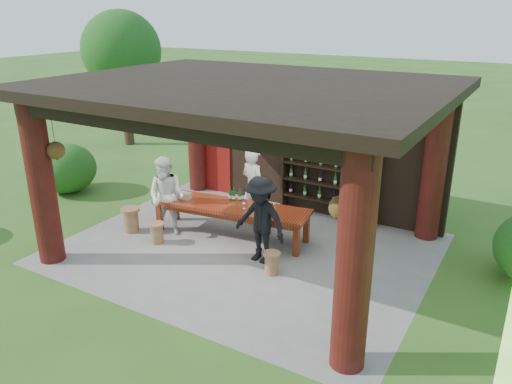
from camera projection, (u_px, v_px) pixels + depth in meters
The scene contains 15 objects.
ground at pixel (246, 248), 10.60m from camera, with size 90.00×90.00×0.00m, color #2D5119.
pavilion at pixel (256, 147), 10.22m from camera, with size 7.50×6.00×3.60m.
wine_shelf at pixel (328, 177), 11.85m from camera, with size 2.34×0.36×2.06m.
tasting_table at pixel (231, 210), 10.95m from camera, with size 3.60×1.37×0.75m.
stool_near_left at pixel (157, 232), 10.78m from camera, with size 0.35×0.35×0.46m.
stool_near_right at pixel (272, 262), 9.52m from camera, with size 0.34×0.34×0.44m.
stool_far_left at pixel (131, 219), 11.33m from camera, with size 0.43×0.43×0.56m.
host at pixel (253, 187), 11.44m from camera, with size 0.68×0.45×1.87m, color white.
guest_woman at pixel (167, 196), 11.03m from camera, with size 0.86×0.67×1.78m, color silver.
guest_man at pixel (260, 220), 9.79m from camera, with size 1.15×0.66×1.78m, color black.
table_bottles at pixel (235, 194), 11.12m from camera, with size 0.29×0.14×0.31m.
table_glasses at pixel (259, 206), 10.65m from camera, with size 0.67×0.34×0.15m.
napkin_basket at pixel (185, 196), 11.25m from camera, with size 0.26×0.18×0.14m, color #BF6672.
shrubs at pixel (277, 224), 10.44m from camera, with size 14.14×8.16×1.36m.
trees at pixel (425, 92), 9.09m from camera, with size 20.35×11.32×4.80m.
Camera 1 is at (5.00, -8.12, 4.79)m, focal length 35.00 mm.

